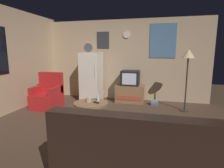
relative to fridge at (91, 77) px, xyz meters
name	(u,v)px	position (x,y,z in m)	size (l,w,h in m)	color
ground_plane	(101,128)	(0.93, -1.97, -0.75)	(12.00, 12.00, 0.00)	#4C3828
wall_with_art	(124,60)	(0.94, 0.48, 0.51)	(5.20, 0.12, 2.51)	tan
fridge	(91,77)	(0.00, 0.00, 0.00)	(0.60, 0.62, 1.77)	silver
tv_stand	(130,93)	(1.21, 0.11, -0.49)	(0.84, 0.53, 0.53)	#8E6642
crt_tv	(130,78)	(1.21, 0.11, -0.01)	(0.54, 0.51, 0.44)	black
standing_lamp	(188,58)	(2.72, -0.41, 0.60)	(0.32, 0.32, 1.59)	#332D28
coffee_table	(91,113)	(0.66, -1.81, -0.52)	(0.72, 0.72, 0.47)	#8E6642
wine_glass	(98,97)	(0.76, -1.63, -0.21)	(0.05, 0.05, 0.15)	silver
mug_ceramic_white	(89,100)	(0.59, -1.76, -0.24)	(0.08, 0.08, 0.09)	silver
mug_ceramic_tan	(88,100)	(0.59, -1.80, -0.24)	(0.08, 0.08, 0.09)	tan
remote_control	(96,102)	(0.78, -1.82, -0.27)	(0.15, 0.04, 0.02)	black
armchair	(48,96)	(-0.90, -1.02, -0.42)	(0.68, 0.68, 0.96)	red
couch	(131,159)	(1.73, -3.39, -0.44)	(1.70, 0.80, 0.92)	black
book_stack	(155,103)	(1.95, -0.08, -0.68)	(0.20, 0.17, 0.15)	#748FCA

